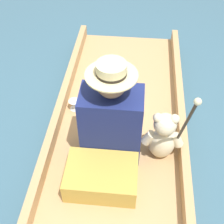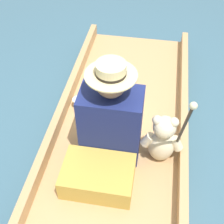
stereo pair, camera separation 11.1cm
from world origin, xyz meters
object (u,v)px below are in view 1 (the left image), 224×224
Objects in this scene: seated_person at (112,117)px; teddy_bear at (163,137)px; walking_cane at (185,125)px; wine_glass at (74,103)px.

seated_person reaches higher than teddy_bear.
teddy_bear is (0.38, -0.09, -0.09)m from seated_person.
seated_person is at bearing 155.68° from walking_cane.
walking_cane is at bearing -33.66° from wine_glass.
wine_glass is 0.11× the size of walking_cane.
wine_glass is (-0.37, 0.35, -0.23)m from seated_person.
wine_glass is at bearing 145.20° from seated_person.
seated_person is 0.40m from teddy_bear.
seated_person is 0.57m from walking_cane.
walking_cane reaches higher than seated_person.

